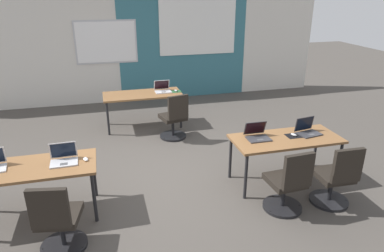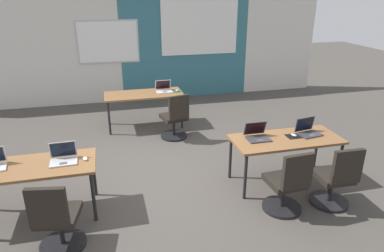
{
  "view_description": "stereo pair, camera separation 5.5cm",
  "coord_description": "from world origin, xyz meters",
  "px_view_note": "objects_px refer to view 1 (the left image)",
  "views": [
    {
      "loc": [
        -0.77,
        -4.76,
        2.77
      ],
      "look_at": [
        0.47,
        -0.05,
        0.82
      ],
      "focal_mm": 32.62,
      "sensor_mm": 36.0,
      "label": 1
    },
    {
      "loc": [
        -0.72,
        -4.78,
        2.77
      ],
      "look_at": [
        0.47,
        -0.05,
        0.82
      ],
      "focal_mm": 32.62,
      "sensor_mm": 36.0,
      "label": 2
    }
  ],
  "objects_px": {
    "desk_near_right": "(286,141)",
    "laptop_far_right": "(163,89)",
    "chair_far_right": "(174,120)",
    "chair_near_right_end": "(335,181)",
    "desk_far_center": "(143,96)",
    "mouse_far_right": "(176,91)",
    "mouse_near_right_end": "(294,135)",
    "mouse_near_left_inner": "(86,159)",
    "laptop_near_left_inner": "(64,158)",
    "laptop_near_right_inner": "(257,135)",
    "laptop_near_right_end": "(308,130)",
    "chair_near_right_inner": "(288,186)",
    "chair_near_left_inner": "(58,223)",
    "desk_near_left": "(30,171)"
  },
  "relations": [
    {
      "from": "mouse_far_right",
      "to": "laptop_near_right_end",
      "type": "bearing_deg",
      "value": -62.16
    },
    {
      "from": "desk_near_left",
      "to": "desk_far_center",
      "type": "relative_size",
      "value": 1.0
    },
    {
      "from": "mouse_near_right_end",
      "to": "laptop_near_left_inner",
      "type": "bearing_deg",
      "value": 179.99
    },
    {
      "from": "chair_near_right_inner",
      "to": "desk_far_center",
      "type": "bearing_deg",
      "value": -71.54
    },
    {
      "from": "mouse_near_right_end",
      "to": "laptop_near_left_inner",
      "type": "distance_m",
      "value": 3.22
    },
    {
      "from": "chair_near_right_inner",
      "to": "mouse_near_right_end",
      "type": "xyz_separation_m",
      "value": [
        0.47,
        0.75,
        0.36
      ]
    },
    {
      "from": "desk_near_left",
      "to": "chair_near_right_end",
      "type": "height_order",
      "value": "chair_near_right_end"
    },
    {
      "from": "laptop_near_right_inner",
      "to": "laptop_near_right_end",
      "type": "bearing_deg",
      "value": -1.53
    },
    {
      "from": "chair_far_right",
      "to": "laptop_near_right_end",
      "type": "xyz_separation_m",
      "value": [
        1.64,
        -1.94,
        0.39
      ]
    },
    {
      "from": "mouse_far_right",
      "to": "mouse_near_right_end",
      "type": "relative_size",
      "value": 0.93
    },
    {
      "from": "desk_far_center",
      "to": "mouse_near_right_end",
      "type": "bearing_deg",
      "value": -55.74
    },
    {
      "from": "laptop_near_right_end",
      "to": "desk_near_right",
      "type": "bearing_deg",
      "value": -179.54
    },
    {
      "from": "laptop_near_right_end",
      "to": "laptop_near_left_inner",
      "type": "bearing_deg",
      "value": 171.21
    },
    {
      "from": "chair_near_left_inner",
      "to": "mouse_near_right_end",
      "type": "bearing_deg",
      "value": -155.85
    },
    {
      "from": "desk_near_right",
      "to": "laptop_far_right",
      "type": "height_order",
      "value": "laptop_far_right"
    },
    {
      "from": "laptop_far_right",
      "to": "mouse_near_right_end",
      "type": "xyz_separation_m",
      "value": [
        1.45,
        -2.82,
        -0.03
      ]
    },
    {
      "from": "desk_near_right",
      "to": "desk_far_center",
      "type": "height_order",
      "value": "same"
    },
    {
      "from": "laptop_near_right_inner",
      "to": "mouse_far_right",
      "type": "relative_size",
      "value": 3.18
    },
    {
      "from": "mouse_near_right_end",
      "to": "chair_near_right_inner",
      "type": "bearing_deg",
      "value": -122.37
    },
    {
      "from": "desk_near_right",
      "to": "laptop_near_right_inner",
      "type": "distance_m",
      "value": 0.44
    },
    {
      "from": "laptop_near_right_inner",
      "to": "chair_far_right",
      "type": "xyz_separation_m",
      "value": [
        -0.84,
        1.91,
        -0.39
      ]
    },
    {
      "from": "desk_far_center",
      "to": "mouse_near_right_end",
      "type": "relative_size",
      "value": 14.15
    },
    {
      "from": "mouse_near_right_end",
      "to": "desk_near_right",
      "type": "bearing_deg",
      "value": -167.47
    },
    {
      "from": "chair_near_right_end",
      "to": "mouse_near_left_inner",
      "type": "xyz_separation_m",
      "value": [
        -3.18,
        0.75,
        0.36
      ]
    },
    {
      "from": "desk_near_right",
      "to": "chair_far_right",
      "type": "distance_m",
      "value": 2.38
    },
    {
      "from": "desk_near_right",
      "to": "mouse_near_left_inner",
      "type": "height_order",
      "value": "mouse_near_left_inner"
    },
    {
      "from": "laptop_near_right_inner",
      "to": "mouse_far_right",
      "type": "xyz_separation_m",
      "value": [
        -0.63,
        2.68,
        -0.03
      ]
    },
    {
      "from": "laptop_far_right",
      "to": "laptop_near_right_end",
      "type": "bearing_deg",
      "value": -59.99
    },
    {
      "from": "mouse_near_left_inner",
      "to": "laptop_near_left_inner",
      "type": "bearing_deg",
      "value": 173.78
    },
    {
      "from": "mouse_far_right",
      "to": "chair_near_right_end",
      "type": "bearing_deg",
      "value": -68.41
    },
    {
      "from": "chair_near_left_inner",
      "to": "laptop_near_right_inner",
      "type": "bearing_deg",
      "value": -151.93
    },
    {
      "from": "laptop_near_right_inner",
      "to": "mouse_near_left_inner",
      "type": "relative_size",
      "value": 2.98
    },
    {
      "from": "desk_near_right",
      "to": "laptop_near_right_end",
      "type": "distance_m",
      "value": 0.41
    },
    {
      "from": "chair_near_right_inner",
      "to": "laptop_near_right_end",
      "type": "xyz_separation_m",
      "value": [
        0.72,
        0.78,
        0.39
      ]
    },
    {
      "from": "desk_near_left",
      "to": "chair_near_right_inner",
      "type": "bearing_deg",
      "value": -12.75
    },
    {
      "from": "desk_far_center",
      "to": "mouse_far_right",
      "type": "bearing_deg",
      "value": -1.59
    },
    {
      "from": "desk_near_left",
      "to": "desk_near_right",
      "type": "xyz_separation_m",
      "value": [
        3.5,
        0.0,
        0.0
      ]
    },
    {
      "from": "chair_far_right",
      "to": "laptop_near_left_inner",
      "type": "bearing_deg",
      "value": 33.58
    },
    {
      "from": "chair_far_right",
      "to": "chair_near_right_end",
      "type": "height_order",
      "value": "same"
    },
    {
      "from": "chair_near_right_inner",
      "to": "laptop_near_left_inner",
      "type": "xyz_separation_m",
      "value": [
        -2.75,
        0.75,
        0.39
      ]
    },
    {
      "from": "laptop_far_right",
      "to": "laptop_near_right_inner",
      "type": "bearing_deg",
      "value": -73.37
    },
    {
      "from": "laptop_near_right_end",
      "to": "chair_far_right",
      "type": "bearing_deg",
      "value": 120.88
    },
    {
      "from": "chair_far_right",
      "to": "mouse_near_right_end",
      "type": "relative_size",
      "value": 8.13
    },
    {
      "from": "desk_near_left",
      "to": "chair_near_right_inner",
      "type": "xyz_separation_m",
      "value": [
        3.16,
        -0.72,
        -0.28
      ]
    },
    {
      "from": "mouse_far_right",
      "to": "laptop_near_left_inner",
      "type": "bearing_deg",
      "value": -126.56
    },
    {
      "from": "chair_near_right_inner",
      "to": "mouse_far_right",
      "type": "bearing_deg",
      "value": -81.94
    },
    {
      "from": "chair_near_right_inner",
      "to": "laptop_far_right",
      "type": "distance_m",
      "value": 3.72
    },
    {
      "from": "laptop_far_right",
      "to": "laptop_near_left_inner",
      "type": "distance_m",
      "value": 3.33
    },
    {
      "from": "chair_far_right",
      "to": "mouse_near_left_inner",
      "type": "height_order",
      "value": "chair_far_right"
    },
    {
      "from": "desk_near_left",
      "to": "desk_far_center",
      "type": "bearing_deg",
      "value": 57.99
    }
  ]
}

